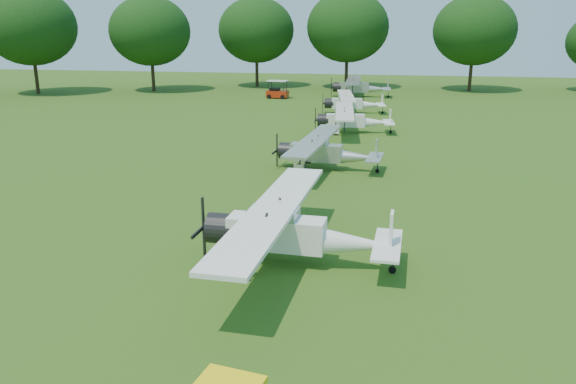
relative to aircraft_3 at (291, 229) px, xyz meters
name	(u,v)px	position (x,y,z in m)	size (l,w,h in m)	color
ground	(282,227)	(-1.09, 3.76, -1.34)	(160.00, 160.00, 0.00)	#214B12
tree_belt	(374,32)	(2.48, 3.93, 6.69)	(137.36, 130.27, 14.52)	black
aircraft_3	(291,229)	(0.00, 0.00, 0.00)	(7.30, 11.62, 2.29)	white
aircraft_4	(324,150)	(-0.54, 14.06, -0.16)	(6.45, 10.29, 2.02)	silver
aircraft_5	(352,118)	(0.12, 26.45, -0.17)	(6.38, 10.17, 2.00)	white
aircraft_6	(352,102)	(-0.67, 37.03, -0.20)	(6.25, 9.92, 1.95)	white
aircraft_7	(359,86)	(-0.85, 50.60, -0.01)	(7.26, 11.54, 2.28)	silver
golf_cart	(277,92)	(-10.32, 47.55, -0.64)	(2.60, 1.77, 2.09)	#AD250C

